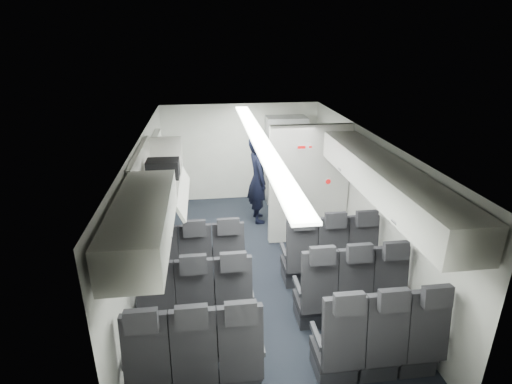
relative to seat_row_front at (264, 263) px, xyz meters
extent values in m
cube|color=black|center=(0.00, 0.53, -0.41)|extent=(3.40, 6.00, 0.01)
cube|color=white|center=(0.00, 0.53, 1.75)|extent=(3.40, 6.00, 0.01)
cube|color=silver|center=(0.00, 3.53, 0.67)|extent=(3.40, 0.01, 2.15)
cube|color=silver|center=(0.00, -2.47, 0.67)|extent=(3.40, 0.01, 2.15)
cube|color=silver|center=(-1.70, 0.53, 0.67)|extent=(0.01, 6.00, 2.15)
cube|color=silver|center=(1.70, 0.53, 0.67)|extent=(0.01, 6.00, 2.15)
cube|color=white|center=(0.00, 0.53, 1.71)|extent=(0.25, 5.52, 0.03)
cube|color=black|center=(-1.42, 0.08, -0.13)|extent=(0.44, 0.46, 0.12)
cube|color=#2D2D33|center=(-1.42, 0.08, -0.29)|extent=(0.42, 0.42, 0.22)
cube|color=black|center=(-1.42, -0.14, 0.32)|extent=(0.44, 0.20, 0.80)
cube|color=black|center=(-1.42, -0.19, 0.72)|extent=(0.30, 0.12, 0.23)
cube|color=#2D2D33|center=(-1.64, 0.05, 0.15)|extent=(0.05, 0.40, 0.06)
cube|color=#2D2D33|center=(-1.20, 0.05, 0.15)|extent=(0.05, 0.40, 0.06)
cube|color=black|center=(-0.97, 0.08, -0.13)|extent=(0.44, 0.46, 0.12)
cube|color=#2D2D33|center=(-0.97, 0.08, -0.29)|extent=(0.42, 0.42, 0.22)
cube|color=black|center=(-0.97, -0.14, 0.32)|extent=(0.44, 0.20, 0.80)
cube|color=black|center=(-0.97, -0.19, 0.72)|extent=(0.30, 0.12, 0.23)
cube|color=#2D2D33|center=(-1.19, 0.05, 0.15)|extent=(0.05, 0.40, 0.06)
cube|color=#2D2D33|center=(-0.75, 0.05, 0.15)|extent=(0.05, 0.40, 0.06)
cube|color=black|center=(-0.52, 0.08, -0.13)|extent=(0.44, 0.46, 0.12)
cube|color=#2D2D33|center=(-0.52, 0.08, -0.29)|extent=(0.42, 0.42, 0.22)
cube|color=black|center=(-0.52, -0.14, 0.32)|extent=(0.44, 0.20, 0.80)
cube|color=black|center=(-0.52, -0.19, 0.72)|extent=(0.30, 0.12, 0.23)
cube|color=#2D2D33|center=(-0.74, 0.05, 0.15)|extent=(0.05, 0.40, 0.06)
cube|color=#2D2D33|center=(-0.30, 0.05, 0.15)|extent=(0.05, 0.40, 0.06)
cube|color=black|center=(0.52, 0.08, -0.13)|extent=(0.44, 0.46, 0.12)
cube|color=#2D2D33|center=(0.52, 0.08, -0.29)|extent=(0.42, 0.42, 0.22)
cube|color=black|center=(0.52, -0.14, 0.32)|extent=(0.44, 0.20, 0.80)
cube|color=black|center=(0.52, -0.19, 0.72)|extent=(0.30, 0.12, 0.23)
cube|color=#2D2D33|center=(0.30, 0.05, 0.15)|extent=(0.05, 0.40, 0.06)
cube|color=#2D2D33|center=(0.74, 0.05, 0.15)|extent=(0.05, 0.40, 0.06)
cube|color=black|center=(0.97, 0.08, -0.13)|extent=(0.44, 0.46, 0.12)
cube|color=#2D2D33|center=(0.97, 0.08, -0.29)|extent=(0.42, 0.42, 0.22)
cube|color=black|center=(0.97, -0.14, 0.32)|extent=(0.44, 0.20, 0.80)
cube|color=black|center=(0.97, -0.19, 0.72)|extent=(0.30, 0.12, 0.23)
cube|color=#2D2D33|center=(0.75, 0.05, 0.15)|extent=(0.05, 0.40, 0.06)
cube|color=#2D2D33|center=(1.19, 0.05, 0.15)|extent=(0.05, 0.40, 0.06)
cube|color=black|center=(1.42, 0.08, -0.13)|extent=(0.44, 0.46, 0.12)
cube|color=#2D2D33|center=(1.42, 0.08, -0.29)|extent=(0.42, 0.42, 0.22)
cube|color=black|center=(1.42, -0.14, 0.32)|extent=(0.44, 0.20, 0.80)
cube|color=black|center=(1.42, -0.19, 0.72)|extent=(0.30, 0.12, 0.23)
cube|color=#2D2D33|center=(1.20, 0.05, 0.15)|extent=(0.05, 0.40, 0.06)
cube|color=#2D2D33|center=(1.64, 0.05, 0.15)|extent=(0.05, 0.40, 0.06)
cube|color=black|center=(-1.42, -0.82, -0.13)|extent=(0.44, 0.46, 0.12)
cube|color=#2D2D33|center=(-1.42, -0.82, -0.29)|extent=(0.42, 0.42, 0.22)
cube|color=black|center=(-1.42, -1.04, 0.32)|extent=(0.44, 0.20, 0.80)
cube|color=black|center=(-1.42, -1.09, 0.72)|extent=(0.30, 0.12, 0.23)
cube|color=#2D2D33|center=(-1.64, -0.85, 0.15)|extent=(0.05, 0.40, 0.06)
cube|color=#2D2D33|center=(-1.20, -0.85, 0.15)|extent=(0.05, 0.40, 0.06)
cube|color=black|center=(-0.97, -0.82, -0.13)|extent=(0.44, 0.46, 0.12)
cube|color=#2D2D33|center=(-0.97, -0.82, -0.29)|extent=(0.42, 0.42, 0.22)
cube|color=black|center=(-0.97, -1.04, 0.32)|extent=(0.44, 0.20, 0.80)
cube|color=black|center=(-0.97, -1.09, 0.72)|extent=(0.30, 0.12, 0.23)
cube|color=#2D2D33|center=(-1.19, -0.85, 0.15)|extent=(0.05, 0.40, 0.06)
cube|color=#2D2D33|center=(-0.75, -0.85, 0.15)|extent=(0.05, 0.40, 0.06)
cube|color=black|center=(-0.52, -0.82, -0.13)|extent=(0.44, 0.46, 0.12)
cube|color=#2D2D33|center=(-0.52, -0.82, -0.29)|extent=(0.42, 0.42, 0.22)
cube|color=black|center=(-0.52, -1.04, 0.32)|extent=(0.44, 0.20, 0.80)
cube|color=black|center=(-0.52, -1.09, 0.72)|extent=(0.30, 0.12, 0.23)
cube|color=#2D2D33|center=(-0.74, -0.85, 0.15)|extent=(0.05, 0.40, 0.06)
cube|color=#2D2D33|center=(-0.30, -0.85, 0.15)|extent=(0.05, 0.40, 0.06)
cube|color=black|center=(0.52, -0.82, -0.13)|extent=(0.44, 0.46, 0.12)
cube|color=#2D2D33|center=(0.52, -0.82, -0.29)|extent=(0.42, 0.42, 0.22)
cube|color=black|center=(0.52, -1.04, 0.32)|extent=(0.44, 0.20, 0.80)
cube|color=black|center=(0.52, -1.09, 0.72)|extent=(0.30, 0.12, 0.23)
cube|color=#2D2D33|center=(0.30, -0.85, 0.15)|extent=(0.05, 0.40, 0.06)
cube|color=#2D2D33|center=(0.74, -0.85, 0.15)|extent=(0.05, 0.40, 0.06)
cube|color=black|center=(0.97, -0.82, -0.13)|extent=(0.44, 0.46, 0.12)
cube|color=#2D2D33|center=(0.97, -0.82, -0.29)|extent=(0.42, 0.42, 0.22)
cube|color=black|center=(0.97, -1.04, 0.32)|extent=(0.44, 0.20, 0.80)
cube|color=black|center=(0.97, -1.09, 0.72)|extent=(0.30, 0.12, 0.23)
cube|color=#2D2D33|center=(0.75, -0.85, 0.15)|extent=(0.05, 0.40, 0.06)
cube|color=#2D2D33|center=(1.19, -0.85, 0.15)|extent=(0.05, 0.40, 0.06)
cube|color=black|center=(1.42, -0.82, -0.13)|extent=(0.44, 0.46, 0.12)
cube|color=#2D2D33|center=(1.42, -0.82, -0.29)|extent=(0.42, 0.42, 0.22)
cube|color=black|center=(1.42, -1.04, 0.32)|extent=(0.44, 0.20, 0.80)
cube|color=black|center=(1.42, -1.09, 0.72)|extent=(0.30, 0.12, 0.23)
cube|color=#2D2D33|center=(1.20, -0.85, 0.15)|extent=(0.05, 0.40, 0.06)
cube|color=#2D2D33|center=(1.64, -0.85, 0.15)|extent=(0.05, 0.40, 0.06)
cube|color=black|center=(-1.42, -1.72, -0.13)|extent=(0.44, 0.46, 0.12)
cube|color=#2D2D33|center=(-1.42, -1.72, -0.29)|extent=(0.42, 0.42, 0.22)
cube|color=black|center=(-1.42, -1.94, 0.32)|extent=(0.44, 0.20, 0.80)
cube|color=black|center=(-1.42, -1.99, 0.72)|extent=(0.30, 0.12, 0.23)
cube|color=#2D2D33|center=(-1.64, -1.75, 0.15)|extent=(0.05, 0.40, 0.06)
cube|color=#2D2D33|center=(-1.20, -1.75, 0.15)|extent=(0.05, 0.40, 0.06)
cube|color=black|center=(-0.97, -1.72, -0.13)|extent=(0.44, 0.46, 0.12)
cube|color=#2D2D33|center=(-0.97, -1.72, -0.29)|extent=(0.42, 0.42, 0.22)
cube|color=black|center=(-0.97, -1.94, 0.32)|extent=(0.44, 0.20, 0.80)
cube|color=black|center=(-0.97, -1.99, 0.72)|extent=(0.30, 0.12, 0.23)
cube|color=#2D2D33|center=(-1.19, -1.75, 0.15)|extent=(0.05, 0.40, 0.06)
cube|color=#2D2D33|center=(-0.75, -1.75, 0.15)|extent=(0.05, 0.40, 0.06)
cube|color=black|center=(-0.52, -1.72, -0.13)|extent=(0.44, 0.46, 0.12)
cube|color=#2D2D33|center=(-0.52, -1.72, -0.29)|extent=(0.42, 0.42, 0.22)
cube|color=black|center=(-0.52, -1.94, 0.32)|extent=(0.44, 0.20, 0.80)
cube|color=black|center=(-0.52, -1.99, 0.72)|extent=(0.30, 0.12, 0.23)
cube|color=#2D2D33|center=(-0.74, -1.75, 0.15)|extent=(0.05, 0.40, 0.06)
cube|color=#2D2D33|center=(-0.30, -1.75, 0.15)|extent=(0.05, 0.40, 0.06)
cube|color=black|center=(0.52, -1.72, -0.13)|extent=(0.44, 0.46, 0.12)
cube|color=#2D2D33|center=(0.52, -1.72, -0.29)|extent=(0.42, 0.42, 0.22)
cube|color=black|center=(0.52, -1.94, 0.32)|extent=(0.44, 0.20, 0.80)
cube|color=black|center=(0.52, -1.99, 0.72)|extent=(0.30, 0.12, 0.23)
cube|color=#2D2D33|center=(0.30, -1.75, 0.15)|extent=(0.05, 0.40, 0.06)
cube|color=#2D2D33|center=(0.74, -1.75, 0.15)|extent=(0.05, 0.40, 0.06)
cube|color=black|center=(0.97, -1.72, -0.13)|extent=(0.44, 0.46, 0.12)
cube|color=#2D2D33|center=(0.97, -1.72, -0.29)|extent=(0.42, 0.42, 0.22)
cube|color=black|center=(0.97, -1.94, 0.32)|extent=(0.44, 0.20, 0.80)
cube|color=black|center=(0.97, -1.99, 0.72)|extent=(0.30, 0.12, 0.23)
cube|color=#2D2D33|center=(0.75, -1.75, 0.15)|extent=(0.05, 0.40, 0.06)
cube|color=#2D2D33|center=(1.19, -1.75, 0.15)|extent=(0.05, 0.40, 0.06)
cube|color=black|center=(1.42, -1.72, -0.13)|extent=(0.44, 0.46, 0.12)
cube|color=#2D2D33|center=(1.42, -1.72, -0.29)|extent=(0.42, 0.42, 0.22)
cube|color=black|center=(1.42, -1.94, 0.32)|extent=(0.44, 0.20, 0.80)
cube|color=black|center=(1.42, -1.99, 0.72)|extent=(0.30, 0.12, 0.23)
cube|color=#2D2D33|center=(1.20, -1.75, 0.15)|extent=(0.05, 0.40, 0.06)
cube|color=#2D2D33|center=(1.64, -1.75, 0.15)|extent=(0.05, 0.40, 0.06)
cube|color=white|center=(-1.40, -1.47, 1.46)|extent=(0.52, 1.80, 0.40)
cylinder|color=slate|center=(-1.15, -1.47, 1.30)|extent=(0.04, 0.10, 0.04)
cube|color=#9E9E93|center=(-1.40, 0.28, 1.26)|extent=(0.52, 1.70, 0.04)
cube|color=white|center=(-1.66, 0.28, 1.46)|extent=(0.06, 1.70, 0.44)
cube|color=white|center=(-1.40, -0.55, 1.46)|extent=(0.52, 0.04, 0.40)
cube|color=white|center=(-1.40, 1.11, 1.46)|extent=(0.52, 0.04, 0.40)
cube|color=white|center=(-1.15, 0.28, 1.15)|extent=(0.21, 1.61, 0.38)
cube|color=white|center=(1.40, -1.47, 1.46)|extent=(0.52, 1.80, 0.40)
cylinder|color=slate|center=(1.15, -1.47, 1.30)|extent=(0.04, 0.10, 0.04)
cube|color=white|center=(1.40, 0.28, 1.46)|extent=(0.52, 1.70, 0.40)
cylinder|color=slate|center=(1.15, 0.28, 1.30)|extent=(0.04, 0.10, 0.04)
cube|color=silver|center=(0.98, 1.33, 0.67)|extent=(1.40, 0.12, 2.13)
cube|color=white|center=(0.85, 1.26, 1.38)|extent=(0.24, 0.01, 0.10)
cube|color=red|center=(0.80, 1.25, 1.38)|extent=(0.13, 0.01, 0.04)
cube|color=red|center=(0.95, 1.25, 1.38)|extent=(0.05, 0.01, 0.03)
cylinder|color=white|center=(1.30, 1.26, 0.75)|extent=(0.11, 0.01, 0.11)
cylinder|color=red|center=(1.30, 1.26, 0.75)|extent=(0.09, 0.01, 0.09)
cube|color=#939399|center=(0.95, 3.25, 0.55)|extent=(0.85, 0.50, 1.90)
cube|color=#3F3F42|center=(0.95, 2.99, 0.10)|extent=(0.80, 0.01, 0.02)
cube|color=#3F3F42|center=(0.95, 2.99, 0.60)|extent=(0.80, 0.01, 0.02)
cube|color=#3F3F42|center=(0.95, 2.99, 1.10)|extent=(0.80, 0.01, 0.02)
cube|color=silver|center=(-1.64, 2.08, 0.55)|extent=(0.10, 0.92, 1.86)
cylinder|color=black|center=(-1.58, 2.08, 1.05)|extent=(0.03, 0.22, 0.22)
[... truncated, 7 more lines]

